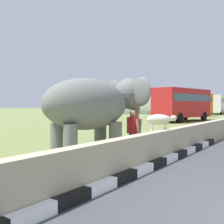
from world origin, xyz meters
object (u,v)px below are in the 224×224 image
at_px(cow_near, 159,120).
at_px(person_handler, 133,131).
at_px(elephant, 96,105).
at_px(bus_orange, 190,103).
at_px(bus_red, 183,102).
at_px(bus_white, 216,103).

bearing_deg(cow_near, person_handler, -161.77).
relative_size(elephant, bus_orange, 0.48).
distance_m(elephant, bus_red, 21.85).
bearing_deg(person_handler, bus_red, 15.78).
relative_size(person_handler, cow_near, 0.93).
relative_size(bus_orange, cow_near, 4.81).
bearing_deg(bus_red, bus_orange, 15.16).
relative_size(elephant, cow_near, 2.29).
height_order(person_handler, bus_white, bus_white).
height_order(bus_white, cow_near, bus_white).
bearing_deg(bus_white, cow_near, -171.03).
relative_size(elephant, person_handler, 2.46).
xyz_separation_m(person_handler, bus_orange, (31.92, 8.88, 1.15)).
bearing_deg(person_handler, cow_near, 18.23).
distance_m(person_handler, bus_red, 21.00).
xyz_separation_m(bus_red, bus_white, (24.38, 2.60, 0.00)).
xyz_separation_m(elephant, cow_near, (8.48, 1.64, -0.96)).
bearing_deg(bus_white, bus_orange, 177.35).
relative_size(elephant, bus_white, 0.44).
bearing_deg(elephant, bus_white, 9.34).
height_order(person_handler, bus_orange, bus_orange).
relative_size(bus_red, bus_orange, 0.99).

